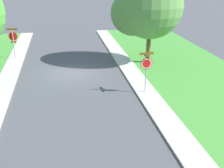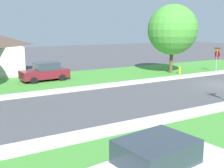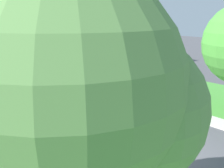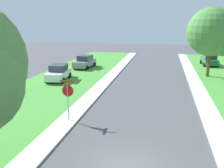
% 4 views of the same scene
% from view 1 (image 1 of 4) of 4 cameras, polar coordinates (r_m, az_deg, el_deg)
% --- Properties ---
extents(ground_plane, '(120.00, 120.00, 0.00)m').
position_cam_1_polar(ground_plane, '(23.43, -7.83, 2.01)').
color(ground_plane, '#4C4C51').
extents(sidewalk_west, '(1.40, 56.00, 0.10)m').
position_cam_1_polar(sidewalk_west, '(13.78, 15.25, -13.25)').
color(sidewalk_west, beige).
rests_on(sidewalk_west, ground).
extents(stop_sign_near_corner, '(0.92, 0.92, 2.77)m').
position_cam_1_polar(stop_sign_near_corner, '(27.95, -18.41, 8.30)').
color(stop_sign_near_corner, '#9E9EA3').
rests_on(stop_sign_near_corner, ground).
extents(stop_sign_far_corner, '(0.92, 0.92, 2.77)m').
position_cam_1_polar(stop_sign_far_corner, '(19.05, 6.59, 3.48)').
color(stop_sign_far_corner, '#9E9EA3').
rests_on(stop_sign_far_corner, ground).
extents(tree_corner_large, '(5.77, 5.36, 7.53)m').
position_cam_1_polar(tree_corner_large, '(25.05, 6.48, 14.33)').
color(tree_corner_large, brown).
rests_on(tree_corner_large, ground).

